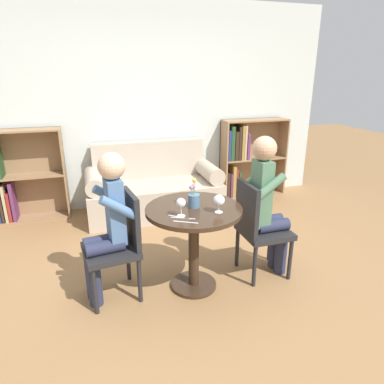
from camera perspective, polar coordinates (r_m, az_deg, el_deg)
ground_plane at (r=3.16m, az=0.28°, el=-15.35°), size 16.00×16.00×0.00m
back_wall at (r=4.78m, az=-7.91°, el=13.81°), size 5.20×0.05×2.70m
round_table at (r=2.88m, az=0.30°, el=-6.03°), size 0.80×0.80×0.75m
couch at (r=4.59m, az=-6.43°, el=0.32°), size 1.73×0.80×0.92m
bookshelf_left at (r=4.80m, az=-27.73°, el=1.80°), size 0.98×0.28×1.15m
bookshelf_right at (r=5.19m, az=8.67°, el=5.68°), size 0.98×0.28×1.15m
chair_left at (r=2.88m, az=-12.07°, el=-8.03°), size 0.47×0.47×0.90m
chair_right at (r=3.15m, az=10.90°, el=-5.51°), size 0.42×0.42×0.90m
person_left at (r=2.79m, az=-14.04°, el=-5.24°), size 0.45×0.38×1.24m
person_right at (r=3.11m, az=12.51°, el=-1.90°), size 0.42×0.34×1.30m
wine_glass_left at (r=2.61m, az=-1.84°, el=-1.89°), size 0.07×0.07×0.15m
wine_glass_right at (r=2.69m, az=4.53°, el=-1.48°), size 0.09×0.09×0.15m
flower_vase at (r=2.79m, az=0.31°, el=-1.14°), size 0.10×0.10×0.25m
knife_left_setting at (r=2.61m, az=-1.51°, el=-4.37°), size 0.17×0.10×0.00m
fork_left_setting at (r=2.62m, az=-2.07°, el=-4.21°), size 0.15×0.13×0.00m
knife_right_setting at (r=2.54m, az=-1.07°, el=-5.03°), size 0.17×0.10×0.00m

